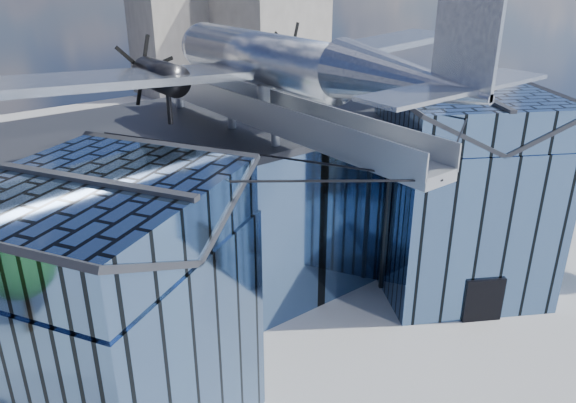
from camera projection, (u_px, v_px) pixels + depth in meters
ground_plane at (311, 338)px, 29.59m from camera, size 120.00×120.00×0.00m
museum at (246, 207)px, 31.61m from camera, size 32.88×24.50×17.60m
bg_towers at (34, 40)px, 63.01m from camera, size 77.00×24.50×26.00m
tree_side_e at (567, 143)px, 47.65m from camera, size 3.88×3.88×5.95m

